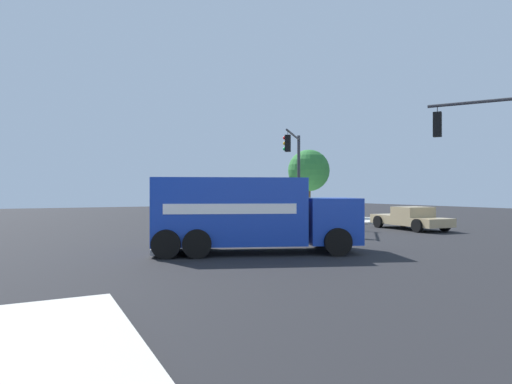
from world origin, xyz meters
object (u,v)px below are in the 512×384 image
at_px(shade_tree_near, 309,171).
at_px(traffic_light_secondary, 499,150).
at_px(traffic_light_primary, 295,164).
at_px(pedestrian_near_corner, 327,206).
at_px(delivery_truck, 248,214).
at_px(pickup_tan, 410,217).

bearing_deg(shade_tree_near, traffic_light_secondary, 73.29).
distance_m(traffic_light_secondary, shade_tree_near, 22.38).
height_order(traffic_light_primary, pedestrian_near_corner, traffic_light_primary).
xyz_separation_m(delivery_truck, pickup_tan, (-13.06, -4.18, -0.73)).
bearing_deg(shade_tree_near, delivery_truck, 49.52).
xyz_separation_m(pickup_tan, shade_tree_near, (-1.16, -12.49, 3.42)).
xyz_separation_m(delivery_truck, traffic_light_secondary, (-7.80, 4.76, 2.36)).
bearing_deg(traffic_light_primary, delivery_truck, 48.06).
bearing_deg(traffic_light_primary, pickup_tan, 145.52).
xyz_separation_m(traffic_light_primary, traffic_light_secondary, (-0.49, 12.89, -0.20)).
relative_size(delivery_truck, traffic_light_primary, 1.36).
height_order(delivery_truck, pedestrian_near_corner, delivery_truck).
bearing_deg(pedestrian_near_corner, pickup_tan, 82.38).
bearing_deg(pickup_tan, pedestrian_near_corner, -97.62).
relative_size(pickup_tan, shade_tree_near, 0.92).
bearing_deg(traffic_light_secondary, shade_tree_near, -106.71).
bearing_deg(traffic_light_primary, traffic_light_secondary, 92.17).
xyz_separation_m(traffic_light_secondary, pedestrian_near_corner, (-6.63, -19.10, -2.75)).
distance_m(delivery_truck, pickup_tan, 13.73).
relative_size(traffic_light_primary, shade_tree_near, 1.00).
height_order(traffic_light_secondary, pedestrian_near_corner, traffic_light_secondary).
bearing_deg(shade_tree_near, traffic_light_primary, 50.97).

